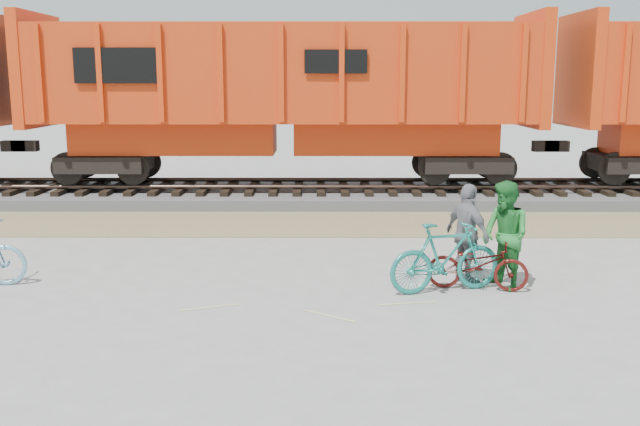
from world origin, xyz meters
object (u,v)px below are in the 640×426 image
at_px(bicycle_maroon, 477,264).
at_px(person_woman, 467,234).
at_px(person_man, 505,236).
at_px(bicycle_teal, 445,258).
at_px(hopper_car_center, 284,93).

relative_size(bicycle_maroon, person_woman, 0.96).
distance_m(person_man, person_woman, 0.64).
xyz_separation_m(bicycle_teal, bicycle_maroon, (0.55, 0.13, -0.15)).
relative_size(hopper_car_center, bicycle_maroon, 8.62).
xyz_separation_m(bicycle_maroon, person_man, (0.45, 0.07, 0.46)).
bearing_deg(hopper_car_center, bicycle_teal, -71.28).
height_order(hopper_car_center, bicycle_maroon, hopper_car_center).
relative_size(hopper_car_center, person_woman, 8.26).
height_order(bicycle_teal, person_man, person_man).
relative_size(bicycle_maroon, person_man, 0.91).
relative_size(bicycle_teal, person_man, 1.07).
xyz_separation_m(hopper_car_center, person_woman, (3.49, -8.45, -2.16)).
bearing_deg(person_man, bicycle_maroon, -104.93).
xyz_separation_m(hopper_car_center, bicycle_maroon, (3.59, -8.85, -2.58)).
bearing_deg(person_woman, person_man, -150.27).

